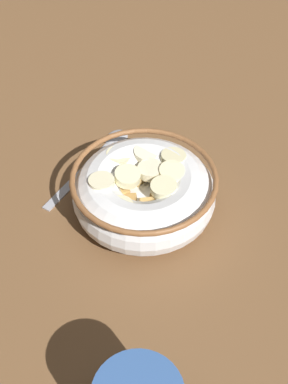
{
  "coord_description": "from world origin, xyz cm",
  "views": [
    {
      "loc": [
        1.75,
        -37.07,
        42.93
      ],
      "look_at": [
        0.0,
        0.0,
        3.0
      ],
      "focal_mm": 48.19,
      "sensor_mm": 36.0,
      "label": 1
    }
  ],
  "objects": [
    {
      "name": "spoon",
      "position": [
        -5.5,
        9.23,
        0.32
      ],
      "size": [
        9.2,
        14.71,
        0.8
      ],
      "color": "#A5A5AD",
      "rests_on": "ground_plane"
    },
    {
      "name": "cereal_bowl",
      "position": [
        -0.03,
        0.02,
        3.04
      ],
      "size": [
        15.37,
        15.37,
        5.99
      ],
      "color": "white",
      "rests_on": "ground_plane"
    },
    {
      "name": "ground_plane",
      "position": [
        0.0,
        0.0,
        -1.0
      ],
      "size": [
        133.7,
        133.7,
        2.0
      ],
      "primitive_type": "cube",
      "color": "brown"
    }
  ]
}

